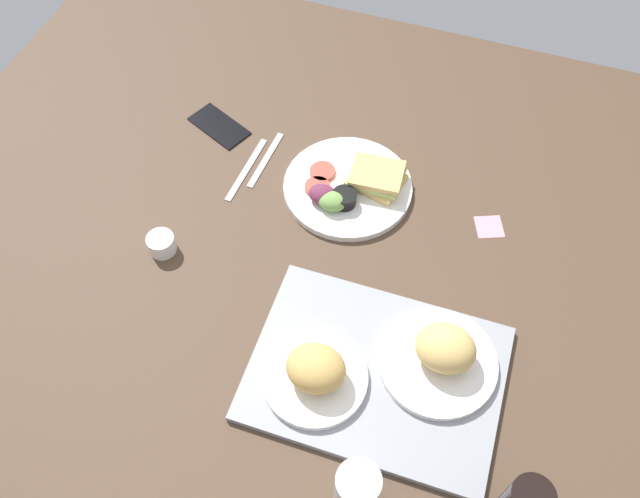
# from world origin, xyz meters

# --- Properties ---
(ground_plane) EXTENTS (1.90, 1.50, 0.03)m
(ground_plane) POSITION_xyz_m (0.00, 0.00, -0.01)
(ground_plane) COLOR #4C3828
(serving_tray) EXTENTS (0.45, 0.34, 0.02)m
(serving_tray) POSITION_xyz_m (-0.16, 0.23, 0.01)
(serving_tray) COLOR gray
(serving_tray) RESTS_ON ground_plane
(bread_plate_near) EXTENTS (0.22, 0.22, 0.09)m
(bread_plate_near) POSITION_xyz_m (-0.26, 0.18, 0.05)
(bread_plate_near) COLOR white
(bread_plate_near) RESTS_ON serving_tray
(bread_plate_far) EXTENTS (0.19, 0.19, 0.09)m
(bread_plate_far) POSITION_xyz_m (-0.06, 0.28, 0.05)
(bread_plate_far) COLOR white
(bread_plate_far) RESTS_ON serving_tray
(plate_with_salad) EXTENTS (0.28, 0.28, 0.05)m
(plate_with_salad) POSITION_xyz_m (0.02, -0.16, 0.02)
(plate_with_salad) COLOR white
(plate_with_salad) RESTS_ON ground_plane
(drinking_glass) EXTENTS (0.07, 0.07, 0.13)m
(drinking_glass) POSITION_xyz_m (-0.19, 0.45, 0.06)
(drinking_glass) COLOR silver
(drinking_glass) RESTS_ON ground_plane
(espresso_cup) EXTENTS (0.06, 0.06, 0.04)m
(espresso_cup) POSITION_xyz_m (0.33, 0.11, 0.02)
(espresso_cup) COLOR silver
(espresso_cup) RESTS_ON ground_plane
(fork) EXTENTS (0.02, 0.17, 0.01)m
(fork) POSITION_xyz_m (0.22, -0.18, 0.00)
(fork) COLOR #B7B7BC
(fork) RESTS_ON ground_plane
(knife) EXTENTS (0.02, 0.19, 0.01)m
(knife) POSITION_xyz_m (0.25, -0.14, 0.00)
(knife) COLOR #B7B7BC
(knife) RESTS_ON ground_plane
(cell_phone) EXTENTS (0.16, 0.12, 0.01)m
(cell_phone) POSITION_xyz_m (0.36, -0.24, 0.00)
(cell_phone) COLOR black
(cell_phone) RESTS_ON ground_plane
(sticky_note) EXTENTS (0.07, 0.07, 0.00)m
(sticky_note) POSITION_xyz_m (-0.29, -0.16, 0.00)
(sticky_note) COLOR pink
(sticky_note) RESTS_ON ground_plane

